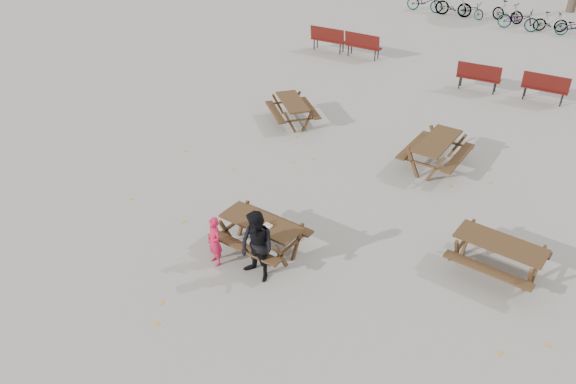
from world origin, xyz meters
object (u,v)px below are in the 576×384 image
Objects in this scene: main_picnic_table at (261,229)px; adult at (257,247)px; soda_bottle at (261,222)px; picnic_table_north at (293,112)px; food_tray at (268,225)px; picnic_table_far at (435,153)px; picnic_table_east at (497,257)px; child at (214,241)px.

adult is (0.48, -0.76, 0.21)m from main_picnic_table.
soda_bottle reaches higher than picnic_table_north.
food_tray reaches higher than main_picnic_table.
picnic_table_east is at bearing -141.54° from picnic_table_far.
picnic_table_north is at bearing 119.21° from soda_bottle.
food_tray is at bearing -11.12° from main_picnic_table.
food_tray is at bearing -149.86° from picnic_table_east.
soda_bottle is 0.10× the size of picnic_table_north.
food_tray is at bearing 66.83° from child.
main_picnic_table is 0.92m from adult.
picnic_table_east is at bearing 44.55° from adult.
soda_bottle is 0.77m from adult.
main_picnic_table is 1.00× the size of picnic_table_east.
picnic_table_north is (-7.59, 3.42, -0.02)m from picnic_table_east.
picnic_table_far is (1.40, 5.70, -0.38)m from food_tray.
child is (-0.53, -0.91, -0.01)m from main_picnic_table.
picnic_table_north is at bearing 119.08° from main_picnic_table.
food_tray is 1.17m from child.
main_picnic_table is 1.07× the size of picnic_table_north.
adult is (0.26, -0.71, 0.01)m from food_tray.
child is (-0.76, -0.87, -0.22)m from food_tray.
food_tray is 1.06× the size of soda_bottle.
child is 0.72× the size of adult.
adult reaches higher than child.
picnic_table_far is at bearing 74.99° from soda_bottle.
adult is at bearing 26.74° from child.
main_picnic_table is 0.31m from food_tray.
picnic_table_east reaches higher than picnic_table_north.
food_tray is 0.10× the size of picnic_table_east.
child is 1.05m from adult.
adult is at bearing -57.80° from soda_bottle.
adult is 0.84× the size of picnic_table_far.
picnic_table_east is 0.95× the size of picnic_table_far.
main_picnic_table is at bearing -22.23° from picnic_table_north.
child reaches higher than soda_bottle.
food_tray is at bearing 23.14° from soda_bottle.
food_tray is 5.88m from picnic_table_far.
main_picnic_table is 5.89m from picnic_table_far.
soda_bottle is 5.98m from picnic_table_far.
child is 5.89m from picnic_table_east.
picnic_table_east is 4.40m from picnic_table_far.
food_tray is 0.09× the size of picnic_table_far.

